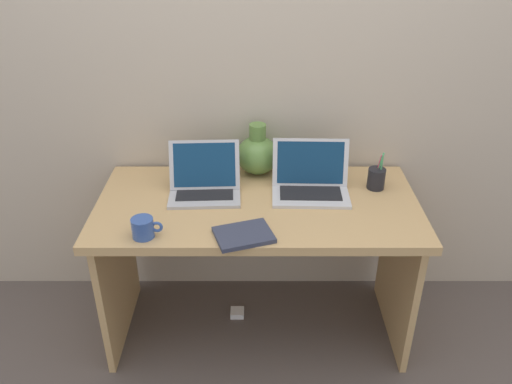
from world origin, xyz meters
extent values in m
plane|color=#564C47|center=(0.00, 0.00, 0.00)|extent=(6.00, 6.00, 0.00)
cube|color=#BCAD99|center=(0.00, 0.39, 1.20)|extent=(4.40, 0.04, 2.40)
cube|color=tan|center=(0.00, 0.00, 0.72)|extent=(1.42, 0.69, 0.04)
cube|color=tan|center=(-0.67, 0.00, 0.35)|extent=(0.03, 0.59, 0.70)
cube|color=tan|center=(0.67, 0.00, 0.35)|extent=(0.03, 0.59, 0.70)
cube|color=#B2B2B7|center=(-0.24, 0.06, 0.75)|extent=(0.33, 0.25, 0.01)
cube|color=black|center=(-0.24, 0.06, 0.76)|extent=(0.26, 0.15, 0.00)
cube|color=#B2B2B7|center=(-0.24, 0.13, 0.86)|extent=(0.32, 0.11, 0.21)
cube|color=navy|center=(-0.24, 0.13, 0.86)|extent=(0.28, 0.10, 0.18)
cube|color=silver|center=(0.24, 0.06, 0.75)|extent=(0.35, 0.24, 0.01)
cube|color=black|center=(0.24, 0.06, 0.76)|extent=(0.28, 0.15, 0.00)
cube|color=silver|center=(0.24, 0.14, 0.87)|extent=(0.34, 0.07, 0.22)
cube|color=navy|center=(0.24, 0.14, 0.87)|extent=(0.30, 0.07, 0.19)
ellipsoid|color=#5B843D|center=(0.00, 0.29, 0.84)|extent=(0.20, 0.20, 0.18)
cylinder|color=#5B843D|center=(0.00, 0.29, 0.96)|extent=(0.08, 0.08, 0.08)
cube|color=#33384C|center=(-0.06, -0.27, 0.75)|extent=(0.26, 0.23, 0.02)
cylinder|color=#335199|center=(-0.45, -0.27, 0.79)|extent=(0.09, 0.09, 0.08)
torus|color=#335199|center=(-0.40, -0.27, 0.79)|extent=(0.05, 0.01, 0.05)
cylinder|color=black|center=(0.54, 0.13, 0.79)|extent=(0.08, 0.08, 0.10)
cylinder|color=#D83359|center=(0.55, 0.14, 0.84)|extent=(0.03, 0.02, 0.13)
cylinder|color=#4CA566|center=(0.56, 0.12, 0.85)|extent=(0.01, 0.03, 0.15)
cylinder|color=#4CA566|center=(0.55, 0.14, 0.85)|extent=(0.03, 0.02, 0.15)
cube|color=white|center=(-0.11, 0.09, 0.01)|extent=(0.07, 0.07, 0.03)
camera|label=1|loc=(-0.01, -1.97, 1.91)|focal=36.51mm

